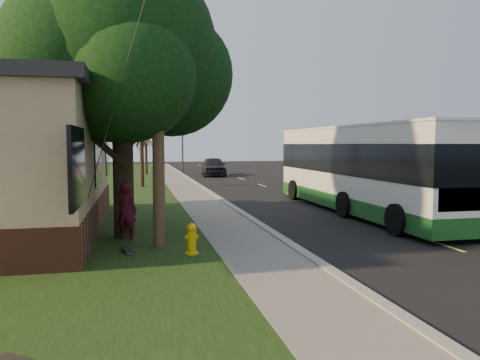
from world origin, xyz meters
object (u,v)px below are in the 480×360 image
Objects in this scene: skateboard_main at (128,250)px; bare_tree_near at (142,152)px; leafy_tree at (122,52)px; transit_bus at (365,167)px; skateboarder at (127,211)px; traffic_signal at (182,139)px; distant_car at (214,166)px; bare_tree_far at (146,152)px; utility_pole at (157,63)px; fire_hydrant at (192,239)px.

bare_tree_near is at bearing 88.09° from skateboard_main.
transit_bus is at bearing 18.95° from leafy_tree.
transit_bus is at bearing -133.16° from skateboarder.
traffic_signal is at bearing 81.53° from leafy_tree.
distant_car is (5.96, 9.61, -1.36)m from bare_tree_near.
bare_tree_near is 14.81m from transit_bus.
bare_tree_far is at bearing 87.89° from skateboard_main.
leafy_tree is (-0.87, 1.66, 0.54)m from utility_pole.
fire_hydrant is 0.06× the size of transit_bus.
utility_pole is 2.25× the size of bare_tree_far.
leafy_tree is at bearing 117.60° from utility_pole.
traffic_signal is 0.45× the size of transit_bus.
leafy_tree is 0.63× the size of transit_bus.
bare_tree_far is 6.08m from distant_car.
fire_hydrant is at bearing -89.24° from bare_tree_far.
bare_tree_near is at bearing -104.04° from traffic_signal.
utility_pole is at bearing 30.12° from skateboard_main.
leafy_tree is 9.62× the size of skateboard_main.
distant_car is at bearing -79.81° from skateboarder.
leafy_tree reaches higher than transit_bus.
fire_hydrant reaches higher than skateboard_main.
leafy_tree is at bearing -92.50° from bare_tree_near.
utility_pole is 5.81× the size of skateboarder.
fire_hydrant is at bearing -87.14° from bare_tree_near.
skateboard_main is at bearing -87.62° from leafy_tree.
bare_tree_near is 0.35× the size of transit_bus.
utility_pole reaches higher than skateboard_main.
skateboarder is (-0.82, 1.10, -3.78)m from utility_pole.
utility_pole is 2.11× the size of bare_tree_near.
skateboard_main is at bearing -97.80° from traffic_signal.
skateboarder is at bearing -99.42° from distant_car.
fire_hydrant is 0.16× the size of distant_car.
bare_tree_near is (0.67, 15.35, -3.02)m from leafy_tree.
utility_pole is at bearing -62.40° from leafy_tree.
utility_pole reaches higher than skateboarder.
skateboard_main is at bearing 116.02° from skateboarder.
fire_hydrant is 0.91× the size of skateboard_main.
bare_tree_far is 5.44m from traffic_signal.
utility_pole is 1.16× the size of leafy_tree.
skateboard_main is at bearing 159.92° from fire_hydrant.
skateboard_main is at bearing -91.91° from bare_tree_near.
skateboarder is at bearing -98.24° from traffic_signal.
utility_pole is 4.02m from skateboarder.
utility_pole is at bearing -90.60° from bare_tree_far.
bare_tree_far is 2.58× the size of skateboarder.
transit_bus is 15.20× the size of skateboard_main.
utility_pole is 4.59m from skateboard_main.
skateboard_main is at bearing -149.88° from utility_pole.
bare_tree_far is at bearing -131.19° from traffic_signal.
skateboarder is 0.34× the size of distant_car.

